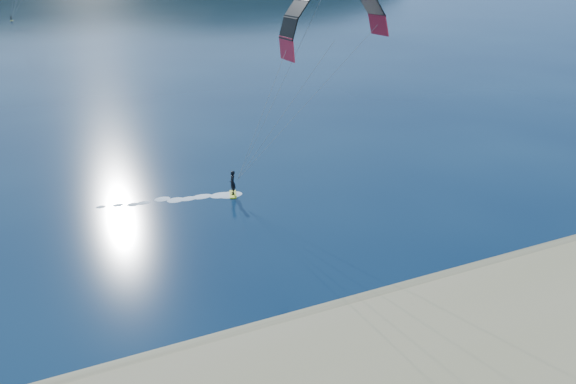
% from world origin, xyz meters
% --- Properties ---
extents(ground, '(1800.00, 1800.00, 0.00)m').
position_xyz_m(ground, '(0.00, 0.00, 0.00)').
color(ground, '#071935').
rests_on(ground, ground).
extents(wet_sand, '(220.00, 2.50, 0.10)m').
position_xyz_m(wet_sand, '(0.00, 4.50, 0.05)').
color(wet_sand, olive).
rests_on(wet_sand, ground).
extents(kitesurfer_near, '(22.02, 6.15, 14.74)m').
position_xyz_m(kitesurfer_near, '(8.52, 19.23, 11.59)').
color(kitesurfer_near, yellow).
rests_on(kitesurfer_near, ground).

